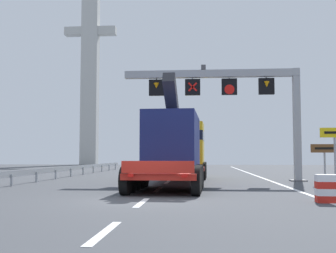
# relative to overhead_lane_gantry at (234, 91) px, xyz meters

# --- Properties ---
(ground) EXTENTS (112.00, 112.00, 0.00)m
(ground) POSITION_rel_overhead_lane_gantry_xyz_m (-4.09, -11.22, -5.43)
(ground) COLOR #424449
(lane_markings) EXTENTS (0.20, 60.05, 0.01)m
(lane_markings) POSITION_rel_overhead_lane_gantry_xyz_m (-3.94, 11.50, -5.42)
(lane_markings) COLOR silver
(lane_markings) RESTS_ON ground
(edge_line_right) EXTENTS (0.20, 63.00, 0.01)m
(edge_line_right) POSITION_rel_overhead_lane_gantry_xyz_m (2.11, 0.78, -5.42)
(edge_line_right) COLOR silver
(edge_line_right) RESTS_ON ground
(overhead_lane_gantry) EXTENTS (10.87, 0.90, 7.06)m
(overhead_lane_gantry) POSITION_rel_overhead_lane_gantry_xyz_m (0.00, 0.00, 0.00)
(overhead_lane_gantry) COLOR #9EA0A5
(overhead_lane_gantry) RESTS_ON ground
(heavy_haul_truck_red) EXTENTS (3.47, 14.14, 5.30)m
(heavy_haul_truck_red) POSITION_rel_overhead_lane_gantry_xyz_m (-3.30, -2.17, -3.44)
(heavy_haul_truck_red) COLOR red
(heavy_haul_truck_red) RESTS_ON ground
(exit_sign_yellow) EXTENTS (1.39, 0.15, 2.83)m
(exit_sign_yellow) POSITION_rel_overhead_lane_gantry_xyz_m (4.31, -5.10, -3.32)
(exit_sign_yellow) COLOR #9EA0A5
(exit_sign_yellow) RESTS_ON ground
(tourist_info_sign_brown) EXTENTS (1.45, 0.15, 2.12)m
(tourist_info_sign_brown) POSITION_rel_overhead_lane_gantry_xyz_m (4.48, -2.81, -3.82)
(tourist_info_sign_brown) COLOR #9EA0A5
(tourist_info_sign_brown) RESTS_ON ground
(crash_barrier_striped) EXTENTS (1.03, 0.56, 0.90)m
(crash_barrier_striped) POSITION_rel_overhead_lane_gantry_xyz_m (2.18, -11.48, -4.98)
(crash_barrier_striped) COLOR red
(crash_barrier_striped) RESTS_ON ground
(guardrail_left) EXTENTS (0.13, 34.73, 0.76)m
(guardrail_left) POSITION_rel_overhead_lane_gantry_xyz_m (-11.42, 4.14, -4.87)
(guardrail_left) COLOR #999EA3
(guardrail_left) RESTS_ON ground
(bridge_pylon_distant) EXTENTS (9.00, 2.00, 37.41)m
(bridge_pylon_distant) POSITION_rel_overhead_lane_gantry_xyz_m (-21.09, 44.83, 13.67)
(bridge_pylon_distant) COLOR #B7B7B2
(bridge_pylon_distant) RESTS_ON ground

